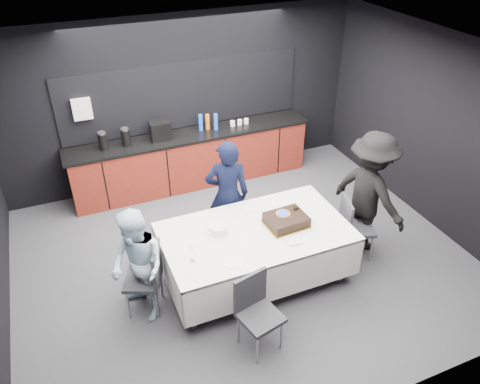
# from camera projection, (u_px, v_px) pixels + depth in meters

# --- Properties ---
(ground) EXTENTS (6.00, 6.00, 0.00)m
(ground) POSITION_uv_depth(u_px,v_px,m) (243.00, 259.00, 6.51)
(ground) COLOR #3F4044
(ground) RESTS_ON ground
(room_shell) EXTENTS (6.04, 5.04, 2.82)m
(room_shell) POSITION_uv_depth(u_px,v_px,m) (243.00, 139.00, 5.50)
(room_shell) COLOR white
(room_shell) RESTS_ON ground
(kitchenette) EXTENTS (4.10, 0.64, 2.05)m
(kitchenette) POSITION_uv_depth(u_px,v_px,m) (191.00, 155.00, 7.92)
(kitchenette) COLOR #61180F
(kitchenette) RESTS_ON ground
(party_table) EXTENTS (2.32, 1.32, 0.78)m
(party_table) POSITION_uv_depth(u_px,v_px,m) (255.00, 239.00, 5.85)
(party_table) COLOR #99999E
(party_table) RESTS_ON ground
(cake_assembly) EXTENTS (0.55, 0.46, 0.17)m
(cake_assembly) POSITION_uv_depth(u_px,v_px,m) (286.00, 220.00, 5.85)
(cake_assembly) COLOR gold
(cake_assembly) RESTS_ON party_table
(plate_stack) EXTENTS (0.22, 0.22, 0.10)m
(plate_stack) POSITION_uv_depth(u_px,v_px,m) (218.00, 229.00, 5.72)
(plate_stack) COLOR white
(plate_stack) RESTS_ON party_table
(loose_plate_near) EXTENTS (0.22, 0.22, 0.01)m
(loose_plate_near) POSITION_uv_depth(u_px,v_px,m) (235.00, 262.00, 5.28)
(loose_plate_near) COLOR white
(loose_plate_near) RESTS_ON party_table
(loose_plate_right_a) EXTENTS (0.19, 0.19, 0.01)m
(loose_plate_right_a) POSITION_uv_depth(u_px,v_px,m) (305.00, 204.00, 6.25)
(loose_plate_right_a) COLOR white
(loose_plate_right_a) RESTS_ON party_table
(loose_plate_right_b) EXTENTS (0.18, 0.18, 0.01)m
(loose_plate_right_b) POSITION_uv_depth(u_px,v_px,m) (330.00, 226.00, 5.85)
(loose_plate_right_b) COLOR white
(loose_plate_right_b) RESTS_ON party_table
(loose_plate_far) EXTENTS (0.18, 0.18, 0.01)m
(loose_plate_far) POSITION_uv_depth(u_px,v_px,m) (249.00, 209.00, 6.17)
(loose_plate_far) COLOR white
(loose_plate_far) RESTS_ON party_table
(fork_pile) EXTENTS (0.18, 0.12, 0.03)m
(fork_pile) POSITION_uv_depth(u_px,v_px,m) (294.00, 242.00, 5.57)
(fork_pile) COLOR white
(fork_pile) RESTS_ON party_table
(champagne_flute) EXTENTS (0.06, 0.06, 0.22)m
(champagne_flute) POSITION_uv_depth(u_px,v_px,m) (192.00, 250.00, 5.23)
(champagne_flute) COLOR white
(champagne_flute) RESTS_ON party_table
(chair_left) EXTENTS (0.55, 0.55, 0.92)m
(chair_left) POSITION_uv_depth(u_px,v_px,m) (149.00, 275.00, 5.47)
(chair_left) COLOR #29292E
(chair_left) RESTS_ON ground
(chair_right) EXTENTS (0.52, 0.52, 0.92)m
(chair_right) POSITION_uv_depth(u_px,v_px,m) (352.00, 224.00, 6.30)
(chair_right) COLOR #29292E
(chair_right) RESTS_ON ground
(chair_near) EXTENTS (0.50, 0.50, 0.92)m
(chair_near) POSITION_uv_depth(u_px,v_px,m) (256.00, 307.00, 5.05)
(chair_near) COLOR #29292E
(chair_near) RESTS_ON ground
(person_center) EXTENTS (0.68, 0.55, 1.64)m
(person_center) POSITION_uv_depth(u_px,v_px,m) (227.00, 195.00, 6.38)
(person_center) COLOR black
(person_center) RESTS_ON ground
(person_left) EXTENTS (0.76, 0.85, 1.46)m
(person_left) POSITION_uv_depth(u_px,v_px,m) (138.00, 267.00, 5.30)
(person_left) COLOR silver
(person_left) RESTS_ON ground
(person_right) EXTENTS (0.93, 1.27, 1.77)m
(person_right) POSITION_uv_depth(u_px,v_px,m) (369.00, 193.00, 6.30)
(person_right) COLOR black
(person_right) RESTS_ON ground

